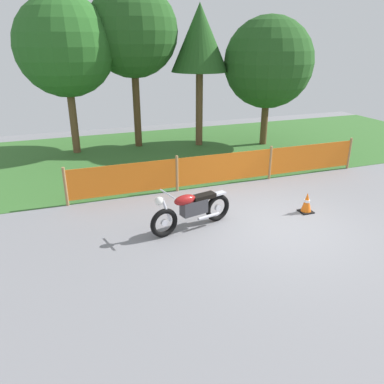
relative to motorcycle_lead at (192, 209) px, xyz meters
name	(u,v)px	position (x,y,z in m)	size (l,w,h in m)	color
ground	(277,226)	(1.93, -0.58, -0.50)	(24.00, 24.00, 0.02)	gray
grass_verge	(183,151)	(1.93, 6.27, -0.48)	(24.00, 7.85, 0.01)	#386B2D
barrier_fence	(226,167)	(1.93, 2.35, 0.05)	(9.17, 0.08, 1.05)	#997547
tree_leftmost	(65,47)	(-2.00, 7.53, 3.34)	(3.48, 3.48, 5.58)	brown
tree_near_left	(133,32)	(0.47, 7.67, 3.85)	(3.35, 3.35, 6.03)	brown
tree_near_right	(200,39)	(2.86, 6.99, 3.59)	(2.20, 2.20, 5.35)	brown
tree_rightmost	(268,63)	(5.43, 6.20, 2.74)	(3.47, 3.47, 4.97)	brown
motorcycle_lead	(192,209)	(0.00, 0.00, 0.00)	(2.10, 0.75, 1.01)	black
traffic_cone	(307,203)	(3.02, -0.15, -0.23)	(0.32, 0.32, 0.53)	black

